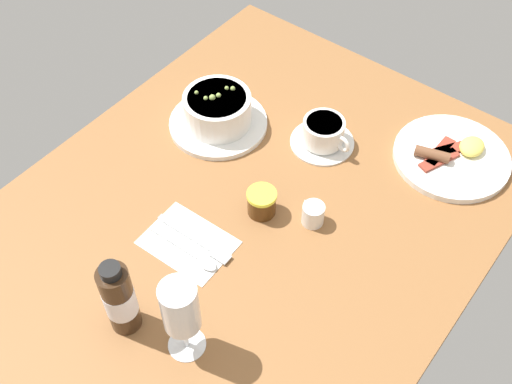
{
  "coord_description": "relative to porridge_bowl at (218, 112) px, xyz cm",
  "views": [
    {
      "loc": [
        55.45,
        46.34,
        95.54
      ],
      "look_at": [
        -2.29,
        1.25,
        6.16
      ],
      "focal_mm": 44.19,
      "sensor_mm": 36.0,
      "label": 1
    }
  ],
  "objects": [
    {
      "name": "porridge_bowl",
      "position": [
        0.0,
        0.0,
        0.0
      ],
      "size": [
        21.01,
        21.01,
        8.81
      ],
      "color": "white",
      "rests_on": "ground_plane"
    },
    {
      "name": "ground_plane",
      "position": [
        15.95,
        19.67,
        -5.44
      ],
      "size": [
        110.0,
        84.0,
        3.0
      ],
      "primitive_type": "cube",
      "color": "brown"
    },
    {
      "name": "creamer_jug",
      "position": [
        8.77,
        30.54,
        -1.63
      ],
      "size": [
        4.21,
        5.09,
        5.06
      ],
      "color": "white",
      "rests_on": "ground_plane"
    },
    {
      "name": "sauce_bottle_brown",
      "position": [
        45.26,
        18.12,
        3.78
      ],
      "size": [
        5.21,
        5.21,
        16.75
      ],
      "color": "#382314",
      "rests_on": "ground_plane"
    },
    {
      "name": "cutlery_setting",
      "position": [
        26.98,
        15.91,
        -3.67
      ],
      "size": [
        12.46,
        16.93,
        0.9
      ],
      "color": "white",
      "rests_on": "ground_plane"
    },
    {
      "name": "breakfast_plate",
      "position": [
        -21.83,
        43.97,
        -3.0
      ],
      "size": [
        23.62,
        23.62,
        3.7
      ],
      "color": "white",
      "rests_on": "ground_plane"
    },
    {
      "name": "coffee_cup",
      "position": [
        -9.32,
        20.63,
        -1.07
      ],
      "size": [
        13.44,
        13.82,
        6.07
      ],
      "color": "white",
      "rests_on": "ground_plane"
    },
    {
      "name": "jam_jar",
      "position": [
        12.78,
        21.59,
        -1.21
      ],
      "size": [
        5.69,
        5.69,
        5.39
      ],
      "color": "#4A2A0F",
      "rests_on": "ground_plane"
    },
    {
      "name": "wine_glass",
      "position": [
        42.13,
        28.84,
        7.71
      ],
      "size": [
        6.28,
        6.28,
        17.43
      ],
      "color": "white",
      "rests_on": "ground_plane"
    }
  ]
}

